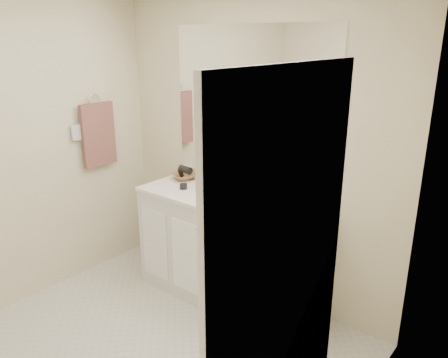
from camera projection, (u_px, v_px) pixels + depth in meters
name	position (u px, v px, depth m)	size (l,w,h in m)	color
wall_back	(250.00, 151.00, 3.46)	(2.60, 0.02, 2.40)	beige
wall_left	(8.00, 158.00, 3.28)	(0.02, 2.60, 2.40)	beige
wall_right	(324.00, 267.00, 1.73)	(0.02, 2.60, 2.40)	beige
vanity_cabinet	(228.00, 251.00, 3.50)	(1.50, 0.55, 0.85)	silver
countertop	(228.00, 200.00, 3.37)	(1.52, 0.57, 0.03)	white
backsplash	(248.00, 185.00, 3.54)	(1.52, 0.03, 0.08)	silver
sink_basin	(226.00, 201.00, 3.35)	(0.37, 0.37, 0.02)	beige
faucet	(241.00, 186.00, 3.46)	(0.02, 0.02, 0.11)	silver
mirror	(250.00, 106.00, 3.35)	(1.48, 0.01, 1.20)	white
blue_mug	(227.00, 184.00, 3.50)	(0.09, 0.09, 0.13)	#163199
tan_cup	(248.00, 194.00, 3.33)	(0.06, 0.06, 0.09)	beige
toothbrush	(249.00, 181.00, 3.29)	(0.01, 0.01, 0.18)	#FF43B6
mouthwash_bottle	(261.00, 196.00, 3.18)	(0.06, 0.06, 0.15)	#0D88A0
clear_pump_bottle	(300.00, 202.00, 3.08)	(0.06, 0.06, 0.15)	white
soap_dish	(271.00, 219.00, 2.97)	(0.10, 0.08, 0.01)	silver
green_soap	(271.00, 216.00, 2.97)	(0.07, 0.05, 0.02)	#96C630
orange_comb	(222.00, 211.00, 3.11)	(0.12, 0.02, 0.00)	orange
dark_jar	(183.00, 186.00, 3.56)	(0.06, 0.06, 0.04)	black
extra_white_bottle	(206.00, 176.00, 3.62)	(0.05, 0.05, 0.17)	silver
soap_bottle_white	(225.00, 173.00, 3.62)	(0.09, 0.09, 0.22)	white
soap_bottle_cream	(210.00, 172.00, 3.68)	(0.09, 0.09, 0.19)	beige
soap_bottle_yellow	(205.00, 171.00, 3.76)	(0.13, 0.13, 0.16)	#D6B153
wicker_basket	(184.00, 176.00, 3.81)	(0.20, 0.20, 0.05)	brown
hair_dryer	(185.00, 170.00, 3.77)	(0.06, 0.06, 0.13)	black
towel_ring	(94.00, 100.00, 3.73)	(0.11, 0.11, 0.01)	silver
hand_towel	(98.00, 135.00, 3.81)	(0.04, 0.32, 0.55)	brown
switch_plate	(76.00, 133.00, 3.66)	(0.01, 0.09, 0.13)	silver
door	(279.00, 348.00, 1.58)	(0.02, 0.82, 2.00)	white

